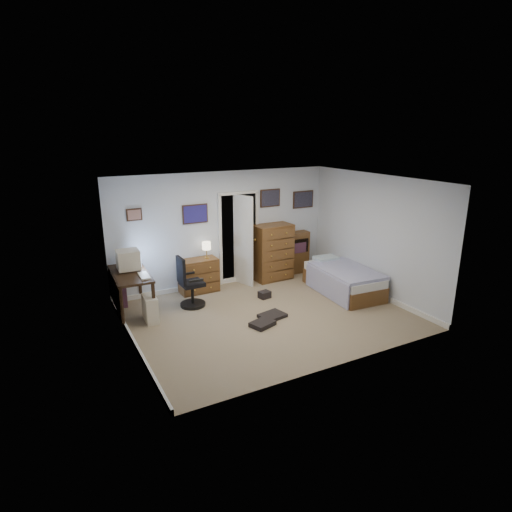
{
  "coord_description": "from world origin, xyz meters",
  "views": [
    {
      "loc": [
        -3.66,
        -6.37,
        3.36
      ],
      "look_at": [
        -0.11,
        0.3,
        1.1
      ],
      "focal_mm": 30.0,
      "sensor_mm": 36.0,
      "label": 1
    }
  ],
  "objects_px": {
    "computer_desk": "(125,282)",
    "low_dresser": "(199,276)",
    "office_chair": "(189,287)",
    "bed": "(343,279)",
    "tall_dresser": "(273,252)"
  },
  "relations": [
    {
      "from": "tall_dresser",
      "to": "bed",
      "type": "height_order",
      "value": "tall_dresser"
    },
    {
      "from": "computer_desk",
      "to": "low_dresser",
      "type": "relative_size",
      "value": 1.73
    },
    {
      "from": "low_dresser",
      "to": "bed",
      "type": "xyz_separation_m",
      "value": [
        2.69,
        -1.46,
        -0.08
      ]
    },
    {
      "from": "computer_desk",
      "to": "bed",
      "type": "relative_size",
      "value": 0.75
    },
    {
      "from": "computer_desk",
      "to": "low_dresser",
      "type": "bearing_deg",
      "value": 16.85
    },
    {
      "from": "office_chair",
      "to": "bed",
      "type": "relative_size",
      "value": 0.54
    },
    {
      "from": "tall_dresser",
      "to": "office_chair",
      "type": "bearing_deg",
      "value": -167.18
    },
    {
      "from": "office_chair",
      "to": "computer_desk",
      "type": "bearing_deg",
      "value": 166.09
    },
    {
      "from": "bed",
      "to": "office_chair",
      "type": "bearing_deg",
      "value": 169.53
    },
    {
      "from": "office_chair",
      "to": "bed",
      "type": "height_order",
      "value": "office_chair"
    },
    {
      "from": "tall_dresser",
      "to": "bed",
      "type": "bearing_deg",
      "value": -61.37
    },
    {
      "from": "low_dresser",
      "to": "bed",
      "type": "height_order",
      "value": "low_dresser"
    },
    {
      "from": "computer_desk",
      "to": "tall_dresser",
      "type": "height_order",
      "value": "tall_dresser"
    },
    {
      "from": "office_chair",
      "to": "low_dresser",
      "type": "bearing_deg",
      "value": 55.03
    },
    {
      "from": "computer_desk",
      "to": "low_dresser",
      "type": "height_order",
      "value": "computer_desk"
    }
  ]
}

